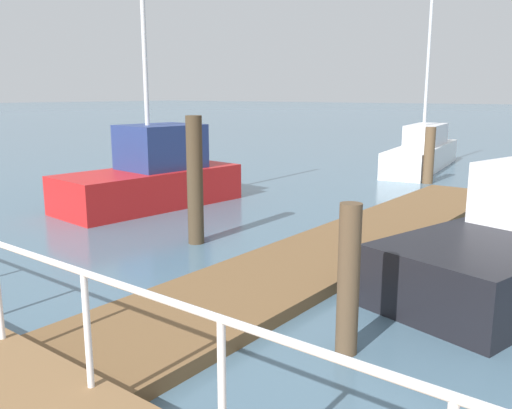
# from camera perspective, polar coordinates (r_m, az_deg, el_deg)

# --- Properties ---
(floating_dock) EXTENTS (13.96, 2.00, 0.18)m
(floating_dock) POSITION_cam_1_polar(r_m,az_deg,el_deg) (10.65, 10.29, -3.90)
(floating_dock) COLOR brown
(floating_dock) RESTS_ON ground_plane
(boardwalk_railing) EXTENTS (0.06, 23.13, 1.08)m
(boardwalk_railing) POSITION_cam_1_polar(r_m,az_deg,el_deg) (3.36, 6.74, -18.68)
(boardwalk_railing) COLOR white
(boardwalk_railing) RESTS_ON boardwalk
(dock_piling_0) EXTENTS (0.31, 0.31, 2.51)m
(dock_piling_0) POSITION_cam_1_polar(r_m,az_deg,el_deg) (10.52, -6.49, 2.52)
(dock_piling_0) COLOR #473826
(dock_piling_0) RESTS_ON ground_plane
(dock_piling_1) EXTENTS (0.25, 0.25, 1.75)m
(dock_piling_1) POSITION_cam_1_polar(r_m,az_deg,el_deg) (6.15, 9.77, -7.90)
(dock_piling_1) COLOR brown
(dock_piling_1) RESTS_ON ground_plane
(dock_piling_3) EXTENTS (0.34, 0.34, 1.85)m
(dock_piling_3) POSITION_cam_1_polar(r_m,az_deg,el_deg) (18.54, 17.87, 4.97)
(dock_piling_3) COLOR brown
(dock_piling_3) RESTS_ON ground_plane
(moored_boat_0) EXTENTS (7.19, 2.53, 6.64)m
(moored_boat_0) POSITION_cam_1_polar(r_m,az_deg,el_deg) (22.13, 17.29, 5.37)
(moored_boat_0) COLOR white
(moored_boat_0) RESTS_ON ground_plane
(moored_boat_1) EXTENTS (4.99, 2.38, 6.52)m
(moored_boat_1) POSITION_cam_1_polar(r_m,az_deg,el_deg) (14.41, -10.85, 3.03)
(moored_boat_1) COLOR red
(moored_boat_1) RESTS_ON ground_plane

